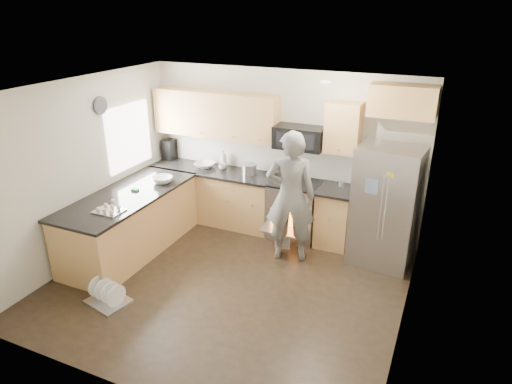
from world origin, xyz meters
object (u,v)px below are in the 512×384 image
at_px(refrigerator, 386,207).
at_px(dish_rack, 108,297).
at_px(person, 291,197).
at_px(stove_range, 295,197).

relative_size(refrigerator, dish_rack, 2.99).
distance_m(refrigerator, person, 1.34).
bearing_deg(person, refrigerator, -177.85).
height_order(refrigerator, person, person).
xyz_separation_m(stove_range, dish_rack, (-1.54, -2.66, -0.59)).
bearing_deg(refrigerator, person, -155.39).
bearing_deg(stove_range, refrigerator, -9.70).
bearing_deg(person, dish_rack, 33.10).
bearing_deg(dish_rack, stove_range, 59.97).
distance_m(refrigerator, dish_rack, 3.90).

